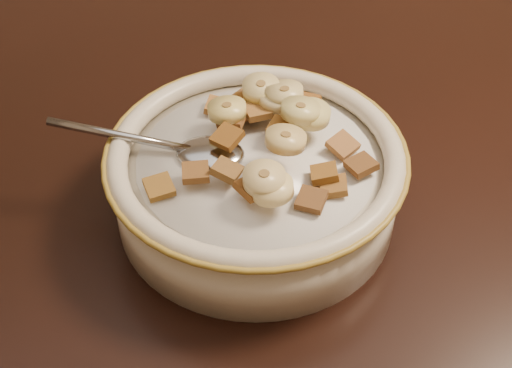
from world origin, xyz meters
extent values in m
cube|color=black|center=(0.00, 0.00, 0.73)|extent=(1.44, 0.96, 0.04)
cube|color=#34160E|center=(0.14, 0.55, 0.46)|extent=(0.45, 0.45, 0.92)
cylinder|color=beige|center=(-0.16, -0.17, 0.78)|extent=(0.23, 0.23, 0.05)
cylinder|color=silver|center=(-0.16, -0.17, 0.80)|extent=(0.19, 0.19, 0.00)
ellipsoid|color=#94979D|center=(-0.19, -0.16, 0.81)|extent=(0.07, 0.06, 0.01)
cube|color=brown|center=(-0.08, -0.21, 0.81)|extent=(0.02, 0.02, 0.01)
cube|color=brown|center=(-0.13, -0.13, 0.82)|extent=(0.02, 0.02, 0.01)
cube|color=brown|center=(-0.24, -0.19, 0.81)|extent=(0.02, 0.02, 0.01)
cube|color=brown|center=(-0.21, -0.19, 0.82)|extent=(0.02, 0.02, 0.01)
cube|color=brown|center=(-0.11, -0.22, 0.81)|extent=(0.03, 0.03, 0.01)
cube|color=brown|center=(-0.16, -0.21, 0.82)|extent=(0.03, 0.03, 0.01)
cube|color=brown|center=(-0.17, -0.11, 0.81)|extent=(0.03, 0.03, 0.01)
cube|color=brown|center=(-0.15, -0.12, 0.81)|extent=(0.02, 0.02, 0.01)
cube|color=brown|center=(-0.10, -0.12, 0.81)|extent=(0.03, 0.03, 0.01)
cube|color=brown|center=(-0.13, -0.23, 0.81)|extent=(0.03, 0.03, 0.01)
cube|color=#985A2F|center=(-0.09, -0.18, 0.81)|extent=(0.03, 0.03, 0.01)
cube|color=brown|center=(-0.18, -0.16, 0.83)|extent=(0.03, 0.03, 0.01)
cube|color=brown|center=(-0.15, -0.11, 0.81)|extent=(0.03, 0.03, 0.01)
cube|color=brown|center=(-0.17, -0.14, 0.82)|extent=(0.03, 0.03, 0.01)
cube|color=brown|center=(-0.15, -0.10, 0.81)|extent=(0.03, 0.03, 0.01)
cube|color=brown|center=(-0.13, -0.16, 0.82)|extent=(0.03, 0.03, 0.01)
cube|color=#905817|center=(-0.12, -0.10, 0.81)|extent=(0.03, 0.03, 0.01)
cube|color=brown|center=(-0.14, -0.13, 0.82)|extent=(0.02, 0.02, 0.01)
cube|color=brown|center=(-0.18, -0.19, 0.82)|extent=(0.03, 0.03, 0.01)
cube|color=brown|center=(-0.17, -0.22, 0.82)|extent=(0.03, 0.03, 0.01)
cube|color=brown|center=(-0.11, -0.21, 0.81)|extent=(0.03, 0.02, 0.01)
cylinder|color=#FFE288|center=(-0.16, -0.23, 0.83)|extent=(0.04, 0.04, 0.01)
cylinder|color=#DFCE6E|center=(-0.14, -0.11, 0.82)|extent=(0.04, 0.04, 0.01)
cylinder|color=#E1D671|center=(-0.12, -0.16, 0.83)|extent=(0.04, 0.04, 0.01)
cylinder|color=#E1C472|center=(-0.14, -0.19, 0.83)|extent=(0.04, 0.04, 0.02)
cylinder|color=#F7D381|center=(-0.16, -0.22, 0.83)|extent=(0.04, 0.04, 0.01)
cylinder|color=#DCC886|center=(-0.12, -0.13, 0.83)|extent=(0.03, 0.03, 0.01)
cylinder|color=#EDDB72|center=(-0.17, -0.13, 0.83)|extent=(0.04, 0.04, 0.01)
cylinder|color=#DAC969|center=(-0.11, -0.16, 0.83)|extent=(0.04, 0.04, 0.01)
cylinder|color=beige|center=(-0.14, -0.11, 0.83)|extent=(0.04, 0.04, 0.01)
cylinder|color=beige|center=(-0.13, -0.13, 0.82)|extent=(0.04, 0.04, 0.01)
camera|label=1|loc=(-0.26, -0.57, 1.18)|focal=50.00mm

